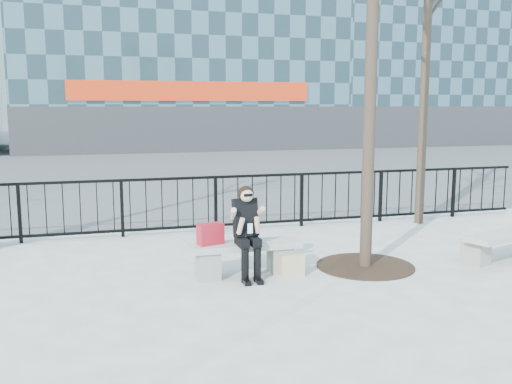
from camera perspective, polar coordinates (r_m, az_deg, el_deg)
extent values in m
plane|color=gray|center=(8.48, -1.13, -8.27)|extent=(120.00, 120.00, 0.00)
cube|color=#474747|center=(23.07, -10.68, 2.39)|extent=(60.00, 23.00, 0.01)
cube|color=black|center=(11.13, -5.09, 1.46)|extent=(14.00, 0.05, 0.05)
cube|color=black|center=(11.29, -5.02, -3.38)|extent=(14.00, 0.05, 0.05)
cube|color=#2D2D30|center=(30.26, -6.28, 6.22)|extent=(18.00, 0.08, 2.40)
cube|color=red|center=(30.18, -6.32, 10.01)|extent=(12.60, 0.12, 1.00)
cube|color=#2D2D30|center=(37.10, 20.74, 6.16)|extent=(16.00, 0.08, 2.40)
cylinder|color=black|center=(8.79, 11.58, 16.87)|extent=(0.18, 0.18, 7.50)
cylinder|color=black|center=(12.38, 16.63, 13.09)|extent=(0.18, 0.18, 7.00)
cylinder|color=black|center=(9.04, 10.86, -7.27)|extent=(1.50, 1.50, 0.02)
cube|color=gray|center=(8.31, -4.84, -7.23)|extent=(0.32, 0.38, 0.40)
cube|color=gray|center=(8.57, 2.44, -6.70)|extent=(0.32, 0.38, 0.40)
cube|color=gray|center=(8.36, -1.14, -5.35)|extent=(1.65, 0.46, 0.09)
cube|color=gray|center=(9.64, 21.10, -5.59)|extent=(0.31, 0.37, 0.39)
cube|color=gray|center=(9.91, 23.65, -3.95)|extent=(1.60, 0.45, 0.09)
cube|color=#A31422|center=(8.22, -4.58, -4.21)|extent=(0.40, 0.27, 0.30)
cube|color=#CABD8F|center=(8.38, 3.66, -7.32)|extent=(0.36, 0.16, 0.33)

